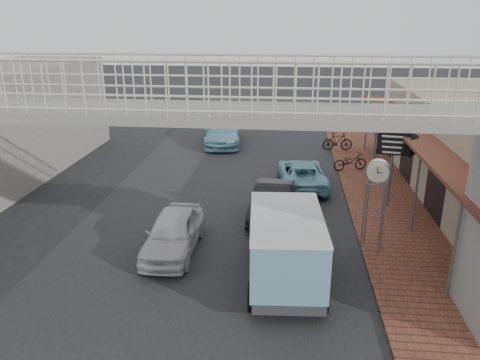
% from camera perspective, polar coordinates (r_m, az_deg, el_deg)
% --- Properties ---
extents(ground, '(120.00, 120.00, 0.00)m').
position_cam_1_polar(ground, '(16.22, -3.57, -7.07)').
color(ground, black).
rests_on(ground, ground).
extents(road_strip, '(10.00, 60.00, 0.01)m').
position_cam_1_polar(road_strip, '(16.22, -3.57, -7.05)').
color(road_strip, black).
rests_on(road_strip, ground).
extents(sidewalk, '(3.00, 40.00, 0.10)m').
position_cam_1_polar(sidewalk, '(19.16, 17.57, -3.55)').
color(sidewalk, brown).
rests_on(sidewalk, ground).
extents(footbridge, '(16.40, 2.40, 6.34)m').
position_cam_1_polar(footbridge, '(11.36, -7.15, -1.52)').
color(footbridge, gray).
rests_on(footbridge, ground).
extents(white_hatchback, '(1.55, 3.84, 1.31)m').
position_cam_1_polar(white_hatchback, '(15.22, -8.14, -6.34)').
color(white_hatchback, silver).
rests_on(white_hatchback, ground).
extents(dark_sedan, '(1.73, 3.98, 1.27)m').
position_cam_1_polar(dark_sedan, '(17.57, 3.93, -2.67)').
color(dark_sedan, black).
rests_on(dark_sedan, ground).
extents(angkot_curb, '(2.36, 4.44, 1.19)m').
position_cam_1_polar(angkot_curb, '(21.01, 7.55, 0.79)').
color(angkot_curb, '#75BBCA').
rests_on(angkot_curb, ground).
extents(angkot_far, '(2.58, 5.17, 1.44)m').
position_cam_1_polar(angkot_far, '(28.08, -2.17, 5.91)').
color(angkot_far, '#72ADC7').
rests_on(angkot_far, ground).
extents(angkot_van, '(2.27, 4.51, 2.15)m').
position_cam_1_polar(angkot_van, '(13.13, 5.57, -7.12)').
color(angkot_van, black).
rests_on(angkot_van, ground).
extents(motorcycle_near, '(1.79, 1.09, 0.89)m').
position_cam_1_polar(motorcycle_near, '(23.39, 13.26, 2.22)').
color(motorcycle_near, black).
rests_on(motorcycle_near, sidewalk).
extents(motorcycle_far, '(1.73, 0.70, 1.01)m').
position_cam_1_polar(motorcycle_far, '(26.81, 11.78, 4.62)').
color(motorcycle_far, black).
rests_on(motorcycle_far, sidewalk).
extents(street_clock, '(0.77, 0.72, 3.00)m').
position_cam_1_polar(street_clock, '(14.94, 16.45, 0.52)').
color(street_clock, '#59595B').
rests_on(street_clock, sidewalk).
extents(arrow_sign, '(1.88, 1.23, 3.14)m').
position_cam_1_polar(arrow_sign, '(18.71, 20.59, 3.95)').
color(arrow_sign, '#59595B').
rests_on(arrow_sign, sidewalk).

